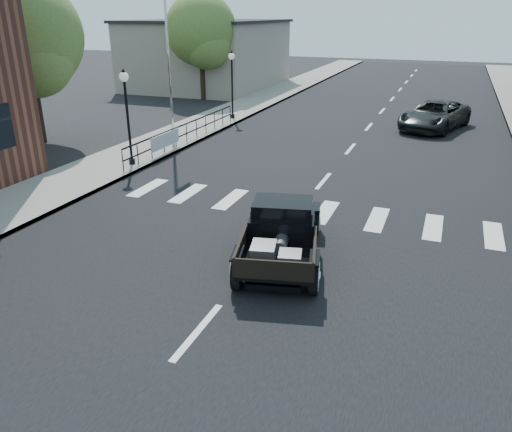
% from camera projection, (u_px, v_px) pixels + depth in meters
% --- Properties ---
extents(ground, '(120.00, 120.00, 0.00)m').
position_uv_depth(ground, '(254.00, 265.00, 12.30)').
color(ground, black).
rests_on(ground, ground).
extents(road, '(14.00, 80.00, 0.02)m').
position_uv_depth(road, '(362.00, 135.00, 25.23)').
color(road, black).
rests_on(road, ground).
extents(road_markings, '(12.00, 60.00, 0.06)m').
position_uv_depth(road_markings, '(341.00, 161.00, 20.92)').
color(road_markings, silver).
rests_on(road_markings, ground).
extents(sidewalk_left, '(3.00, 80.00, 0.15)m').
position_uv_depth(sidewalk_left, '(211.00, 121.00, 28.05)').
color(sidewalk_left, gray).
rests_on(sidewalk_left, ground).
extents(low_building_left, '(10.00, 12.00, 5.00)m').
position_uv_depth(low_building_left, '(208.00, 55.00, 40.52)').
color(low_building_left, gray).
rests_on(low_building_left, ground).
extents(railing, '(0.08, 10.00, 1.00)m').
position_uv_depth(railing, '(186.00, 131.00, 23.12)').
color(railing, black).
rests_on(railing, sidewalk_left).
extents(banner, '(0.04, 2.20, 0.60)m').
position_uv_depth(banner, '(166.00, 146.00, 21.45)').
color(banner, silver).
rests_on(banner, sidewalk_left).
extents(lamp_post_b, '(0.36, 0.36, 3.68)m').
position_uv_depth(lamp_post_b, '(128.00, 118.00, 19.27)').
color(lamp_post_b, black).
rests_on(lamp_post_b, sidewalk_left).
extents(lamp_post_c, '(0.36, 0.36, 3.68)m').
position_uv_depth(lamp_post_c, '(232.00, 85.00, 27.89)').
color(lamp_post_c, black).
rests_on(lamp_post_c, sidewalk_left).
extents(flagpole, '(0.12, 0.12, 12.00)m').
position_uv_depth(flagpole, '(165.00, 3.00, 23.40)').
color(flagpole, silver).
rests_on(flagpole, sidewalk_left).
extents(big_tree_near, '(4.98, 4.98, 7.32)m').
position_uv_depth(big_tree_near, '(30.00, 63.00, 22.50)').
color(big_tree_near, '#4F6A2D').
rests_on(big_tree_near, ground).
extents(big_tree_far, '(4.82, 4.82, 7.08)m').
position_uv_depth(big_tree_far, '(202.00, 47.00, 34.12)').
color(big_tree_far, '#4F6A2D').
rests_on(big_tree_far, ground).
extents(hotrod_pickup, '(3.05, 4.80, 1.54)m').
position_uv_depth(hotrod_pickup, '(282.00, 231.00, 12.30)').
color(hotrod_pickup, black).
rests_on(hotrod_pickup, ground).
extents(second_car, '(3.87, 5.72, 1.45)m').
position_uv_depth(second_car, '(435.00, 115.00, 26.24)').
color(second_car, black).
rests_on(second_car, ground).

